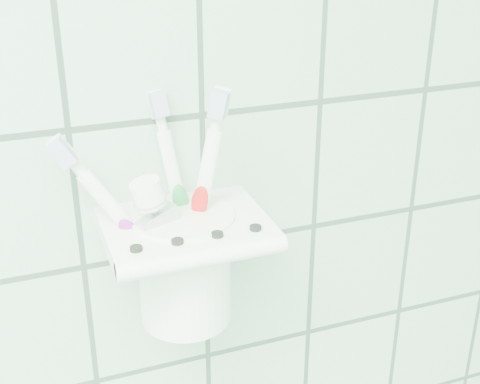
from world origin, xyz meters
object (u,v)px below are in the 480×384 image
object	(u,v)px
toothbrush_blue	(200,206)
toothpaste_tube	(188,235)
cup	(184,263)
toothbrush_orange	(178,198)
toothbrush_pink	(199,209)
holder_bracket	(185,229)

from	to	relation	value
toothbrush_blue	toothpaste_tube	size ratio (longest dim) A/B	1.35
cup	toothbrush_blue	distance (m)	0.05
toothpaste_tube	toothbrush_orange	bearing A→B (deg)	70.98
toothbrush_pink	toothbrush_blue	world-z (taller)	toothbrush_pink
holder_bracket	toothbrush_blue	world-z (taller)	toothbrush_blue
toothbrush_pink	toothbrush_orange	bearing A→B (deg)	123.76
cup	toothbrush_orange	world-z (taller)	toothbrush_orange
holder_bracket	toothbrush_pink	xyz separation A→B (m)	(0.01, -0.01, 0.02)
cup	toothbrush_pink	size ratio (longest dim) A/B	0.54
cup	toothpaste_tube	distance (m)	0.03
toothpaste_tube	toothbrush_pink	bearing A→B (deg)	-34.18
toothbrush_blue	toothbrush_orange	size ratio (longest dim) A/B	0.96
cup	toothbrush_blue	size ratio (longest dim) A/B	0.53
holder_bracket	toothbrush_blue	distance (m)	0.02
toothbrush_pink	toothbrush_orange	xyz separation A→B (m)	(-0.01, 0.03, 0.00)
toothbrush_blue	toothbrush_orange	world-z (taller)	toothbrush_orange
holder_bracket	cup	distance (m)	0.03
toothbrush_orange	toothpaste_tube	bearing A→B (deg)	-52.11
holder_bracket	toothbrush_pink	distance (m)	0.02
toothbrush_pink	toothbrush_orange	distance (m)	0.03
cup	toothbrush_orange	bearing A→B (deg)	86.89
toothbrush_pink	toothpaste_tube	xyz separation A→B (m)	(-0.01, 0.00, -0.02)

